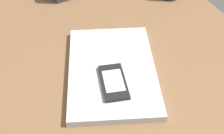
# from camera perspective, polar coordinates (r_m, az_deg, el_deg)

# --- Properties ---
(desk_surface) EXTENTS (1.20, 0.80, 0.03)m
(desk_surface) POSITION_cam_1_polar(r_m,az_deg,el_deg) (0.87, 1.15, 2.54)
(desk_surface) COLOR brown
(desk_surface) RESTS_ON ground
(laptop_closed) EXTENTS (0.39, 0.32, 0.02)m
(laptop_closed) POSITION_cam_1_polar(r_m,az_deg,el_deg) (0.78, -0.00, -0.55)
(laptop_closed) COLOR #B7BABC
(laptop_closed) RESTS_ON desk_surface
(cell_phone_on_laptop) EXTENTS (0.13, 0.08, 0.01)m
(cell_phone_on_laptop) POSITION_cam_1_polar(r_m,az_deg,el_deg) (0.73, 0.28, -2.89)
(cell_phone_on_laptop) COLOR black
(cell_phone_on_laptop) RESTS_ON laptop_closed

